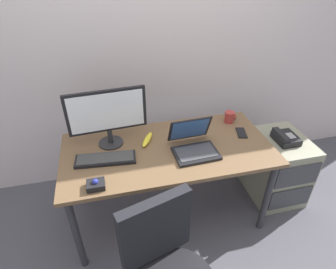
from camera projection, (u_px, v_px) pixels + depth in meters
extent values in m
plane|color=#4B4A53|center=(168.00, 213.00, 2.45)|extent=(8.00, 8.00, 0.00)
cube|color=beige|center=(147.00, 27.00, 2.25)|extent=(6.00, 0.10, 2.80)
cube|color=brown|center=(168.00, 150.00, 2.06)|extent=(1.53, 0.74, 0.03)
cylinder|color=#2D2D33|center=(76.00, 234.00, 1.87)|extent=(0.05, 0.05, 0.68)
cylinder|color=#2D2D33|center=(267.00, 198.00, 2.15)|extent=(0.05, 0.05, 0.68)
cylinder|color=#2D2D33|center=(79.00, 173.00, 2.37)|extent=(0.05, 0.05, 0.68)
cylinder|color=#2D2D33|center=(233.00, 150.00, 2.65)|extent=(0.05, 0.05, 0.68)
cube|color=gray|center=(276.00, 167.00, 2.50)|extent=(0.42, 0.52, 0.60)
cube|color=#38383D|center=(298.00, 176.00, 2.22)|extent=(0.38, 0.01, 0.20)
cube|color=#38383D|center=(290.00, 198.00, 2.36)|extent=(0.38, 0.01, 0.20)
cube|color=black|center=(286.00, 138.00, 2.31)|extent=(0.17, 0.20, 0.06)
cube|color=black|center=(281.00, 135.00, 2.27)|extent=(0.05, 0.18, 0.04)
cube|color=gray|center=(290.00, 136.00, 2.28)|extent=(0.07, 0.08, 0.01)
cube|color=black|center=(156.00, 229.00, 1.46)|extent=(0.40, 0.17, 0.42)
cylinder|color=#262628|center=(111.00, 143.00, 2.10)|extent=(0.18, 0.18, 0.01)
cylinder|color=#262628|center=(110.00, 136.00, 2.06)|extent=(0.04, 0.04, 0.11)
cube|color=black|center=(107.00, 111.00, 1.95)|extent=(0.56, 0.06, 0.31)
cube|color=white|center=(107.00, 112.00, 1.94)|extent=(0.51, 0.04, 0.28)
cube|color=black|center=(106.00, 159.00, 1.93)|extent=(0.42, 0.17, 0.02)
cube|color=#353535|center=(105.00, 158.00, 1.92)|extent=(0.39, 0.15, 0.01)
cube|color=black|center=(196.00, 153.00, 1.98)|extent=(0.32, 0.23, 0.02)
cube|color=#38383D|center=(196.00, 152.00, 1.98)|extent=(0.28, 0.18, 0.00)
cube|color=black|center=(189.00, 129.00, 2.04)|extent=(0.31, 0.11, 0.21)
cube|color=#335999|center=(190.00, 129.00, 2.04)|extent=(0.28, 0.09, 0.18)
cube|color=black|center=(96.00, 185.00, 1.71)|extent=(0.11, 0.09, 0.04)
sphere|color=navy|center=(95.00, 182.00, 1.69)|extent=(0.04, 0.04, 0.04)
cylinder|color=#9E312C|center=(229.00, 117.00, 2.33)|extent=(0.08, 0.08, 0.09)
torus|color=#A0322D|center=(234.00, 116.00, 2.34)|extent=(0.01, 0.06, 0.06)
cube|color=black|center=(241.00, 133.00, 2.21)|extent=(0.10, 0.15, 0.01)
ellipsoid|color=yellow|center=(147.00, 139.00, 2.11)|extent=(0.13, 0.19, 0.04)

